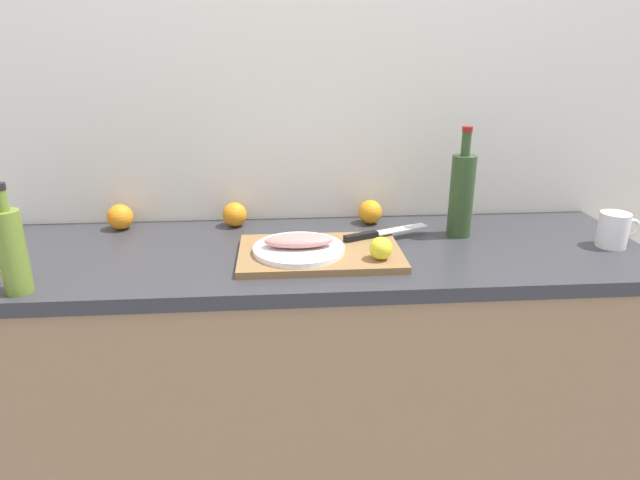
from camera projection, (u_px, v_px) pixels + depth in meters
name	position (u px, v px, depth m)	size (l,w,h in m)	color
back_wall	(302.00, 114.00, 1.79)	(3.20, 0.05, 2.50)	white
kitchen_counter	(310.00, 379.00, 1.77)	(2.00, 0.60, 0.90)	#9E7A56
cutting_board	(320.00, 253.00, 1.55)	(0.46, 0.29, 0.02)	olive
white_plate	(299.00, 249.00, 1.53)	(0.26, 0.26, 0.01)	white
fish_fillet	(299.00, 241.00, 1.52)	(0.19, 0.08, 0.04)	tan
chef_knife	(376.00, 234.00, 1.65)	(0.28, 0.14, 0.02)	silver
lemon_0	(381.00, 248.00, 1.47)	(0.06, 0.06, 0.06)	yellow
olive_oil_bottle	(12.00, 250.00, 1.30)	(0.06, 0.06, 0.27)	olive
wine_bottle	(462.00, 194.00, 1.68)	(0.07, 0.07, 0.34)	#2D4723
coffee_mug_1	(614.00, 230.00, 1.61)	(0.13, 0.09, 0.10)	white
orange_0	(370.00, 212.00, 1.82)	(0.08, 0.08, 0.08)	orange
orange_1	(235.00, 215.00, 1.79)	(0.08, 0.08, 0.08)	orange
orange_2	(120.00, 217.00, 1.77)	(0.08, 0.08, 0.08)	orange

